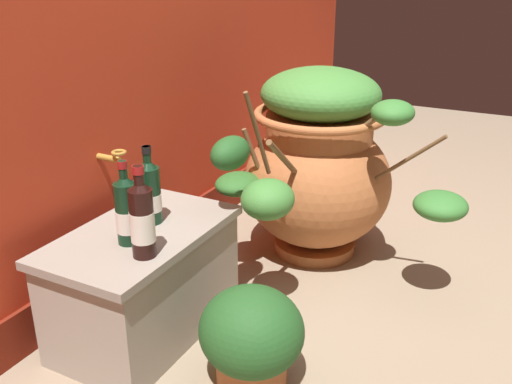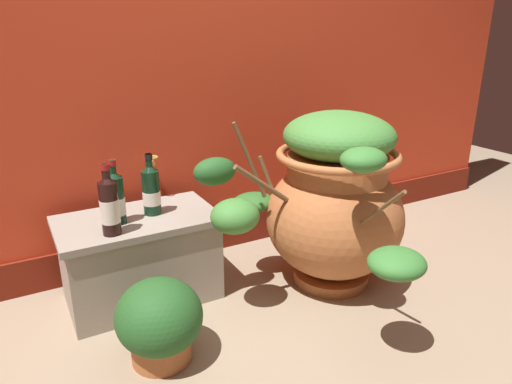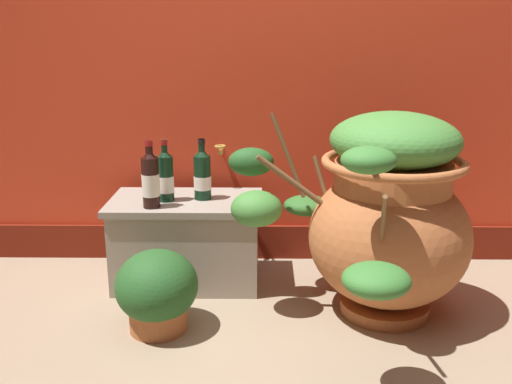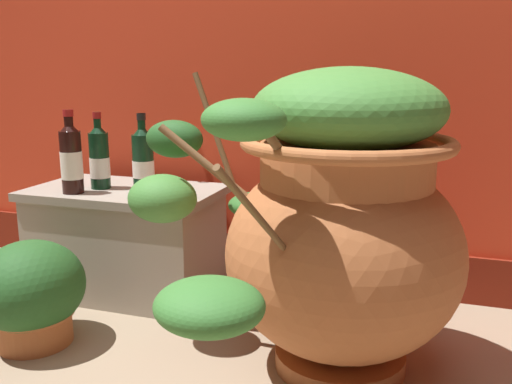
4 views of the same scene
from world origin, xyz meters
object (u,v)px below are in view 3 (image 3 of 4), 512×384
at_px(wine_bottle_left, 202,174).
at_px(wine_bottle_right, 165,176).
at_px(terracotta_urn, 386,216).
at_px(potted_shrub, 157,291).
at_px(wine_bottle_middle, 150,179).

relative_size(wine_bottle_left, wine_bottle_right, 0.99).
relative_size(terracotta_urn, wine_bottle_left, 3.57).
relative_size(wine_bottle_left, potted_shrub, 0.83).
bearing_deg(potted_shrub, wine_bottle_right, 93.04).
height_order(wine_bottle_right, potted_shrub, wine_bottle_right).
distance_m(terracotta_urn, wine_bottle_middle, 1.01).
xyz_separation_m(wine_bottle_right, potted_shrub, (0.02, -0.44, -0.36)).
xyz_separation_m(terracotta_urn, potted_shrub, (-0.91, -0.15, -0.26)).
relative_size(terracotta_urn, wine_bottle_right, 3.52).
xyz_separation_m(terracotta_urn, wine_bottle_middle, (-0.98, 0.19, 0.11)).
height_order(terracotta_urn, wine_bottle_right, terracotta_urn).
relative_size(wine_bottle_middle, wine_bottle_right, 1.05).
xyz_separation_m(wine_bottle_middle, wine_bottle_right, (0.05, 0.10, -0.01)).
bearing_deg(potted_shrub, wine_bottle_left, 73.56).
xyz_separation_m(wine_bottle_middle, potted_shrub, (0.07, -0.34, -0.37)).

